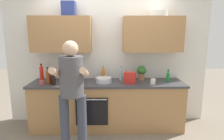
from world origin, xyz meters
name	(u,v)px	position (x,y,z in m)	size (l,w,h in m)	color
ground_plane	(107,127)	(0.00, 0.00, 0.00)	(12.00, 12.00, 0.00)	#756B5B
back_wall_unit	(107,49)	(0.00, 0.28, 1.49)	(4.00, 0.39, 2.50)	silver
counter	(107,105)	(0.00, 0.00, 0.45)	(2.84, 0.67, 0.90)	#A37547
person_standing	(72,89)	(-0.50, -0.77, 1.01)	(0.49, 0.45, 1.70)	#383D4C
bottle_syrup	(62,73)	(-0.86, 0.11, 1.05)	(0.06, 0.06, 0.34)	#8C4C14
bottle_hotsauce	(42,74)	(-1.23, 0.06, 1.05)	(0.07, 0.07, 0.34)	red
bottle_water	(121,75)	(0.26, 0.15, 1.01)	(0.06, 0.06, 0.26)	silver
bottle_soy	(54,78)	(-0.94, -0.16, 1.02)	(0.06, 0.06, 0.28)	black
bottle_soda	(168,77)	(1.15, 0.06, 0.98)	(0.07, 0.07, 0.22)	#198C33
bottle_wine	(50,79)	(-1.05, -0.05, 0.98)	(0.07, 0.07, 0.20)	#471419
bottle_vinegar	(48,77)	(-1.04, -0.15, 1.03)	(0.07, 0.07, 0.31)	brown
bottle_juice	(103,74)	(-0.08, 0.20, 1.01)	(0.06, 0.06, 0.26)	orange
cup_ceramic	(42,83)	(-1.15, -0.17, 0.94)	(0.08, 0.08, 0.08)	#BF4C47
cup_coffee	(153,82)	(0.82, -0.15, 0.95)	(0.09, 0.09, 0.10)	white
mixing_bowl	(104,80)	(-0.06, -0.02, 0.95)	(0.29, 0.29, 0.09)	silver
knife_block	(81,77)	(-0.49, -0.02, 1.00)	(0.10, 0.14, 0.26)	brown
potted_herb	(142,72)	(0.66, 0.15, 1.06)	(0.17, 0.17, 0.28)	#9E6647
grocery_bag_crisps	(130,78)	(0.41, -0.07, 1.00)	(0.21, 0.14, 0.20)	red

